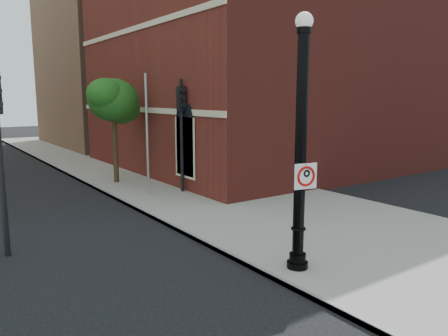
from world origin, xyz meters
TOP-DOWN VIEW (x-y plane):
  - ground at (0.00, 0.00)m, footprint 120.00×120.00m
  - sidewalk_right at (6.00, 10.00)m, footprint 8.00×60.00m
  - curb_edge at (2.05, 10.00)m, footprint 0.10×60.00m
  - brick_wall_building at (16.00, 14.00)m, footprint 22.30×16.30m
  - bg_building_tan_b at (16.00, 30.00)m, footprint 22.00×14.00m
  - lamppost at (2.81, 0.00)m, footprint 0.51×0.51m
  - no_parking_sign at (2.84, -0.15)m, footprint 0.59×0.15m
  - traffic_signal_right at (4.80, 9.00)m, footprint 0.31×0.40m
  - utility_pole at (3.34, 9.30)m, footprint 0.10×0.10m
  - street_tree_c at (3.28, 12.68)m, footprint 2.77×2.50m

SIDE VIEW (x-z plane):
  - ground at x=0.00m, z-range 0.00..0.00m
  - sidewalk_right at x=6.00m, z-range 0.00..0.12m
  - curb_edge at x=2.05m, z-range 0.00..0.14m
  - no_parking_sign at x=2.84m, z-range 2.06..2.66m
  - utility_pole at x=3.34m, z-range 0.00..5.08m
  - lamppost at x=2.81m, z-range -0.23..5.75m
  - traffic_signal_right at x=4.80m, z-range 0.85..5.72m
  - street_tree_c at x=3.28m, z-range 1.44..6.43m
  - brick_wall_building at x=16.00m, z-range 0.01..12.51m
  - bg_building_tan_b at x=16.00m, z-range 0.00..14.00m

